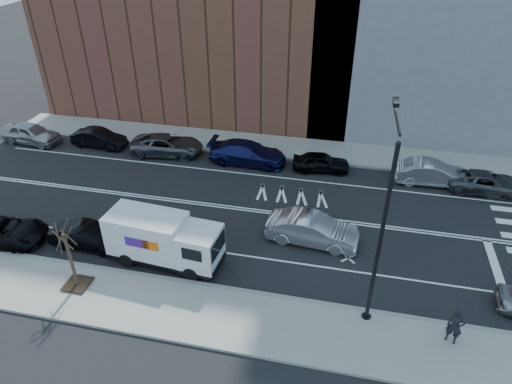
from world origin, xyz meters
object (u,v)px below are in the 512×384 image
at_px(fedex_van, 163,239).
at_px(far_parked_a, 31,133).
at_px(driving_sedan, 312,230).
at_px(pedestrian, 455,326).
at_px(far_parked_b, 99,138).

xyz_separation_m(fedex_van, far_parked_a, (-15.72, 11.07, -0.65)).
height_order(driving_sedan, pedestrian, pedestrian).
height_order(fedex_van, pedestrian, fedex_van).
distance_m(far_parked_b, driving_sedan, 19.36).
xyz_separation_m(far_parked_a, driving_sedan, (23.10, -7.76, 0.03)).
height_order(far_parked_b, driving_sedan, driving_sedan).
bearing_deg(far_parked_a, pedestrian, -109.25).
xyz_separation_m(far_parked_a, pedestrian, (29.78, -13.46, 0.27)).
height_order(fedex_van, driving_sedan, fedex_van).
distance_m(far_parked_a, far_parked_b, 5.62).
height_order(far_parked_a, pedestrian, pedestrian).
xyz_separation_m(driving_sedan, pedestrian, (6.68, -5.70, 0.24)).
xyz_separation_m(far_parked_a, far_parked_b, (5.60, 0.51, -0.10)).
xyz_separation_m(fedex_van, far_parked_b, (-10.12, 11.58, -0.75)).
xyz_separation_m(fedex_van, driving_sedan, (7.39, 3.31, -0.62)).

